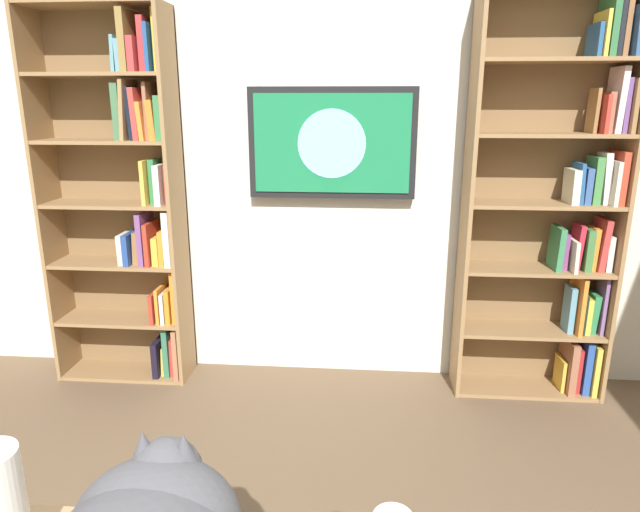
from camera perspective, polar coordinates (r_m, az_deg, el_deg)
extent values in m
cube|color=silver|center=(3.25, 0.31, 10.50)|extent=(4.52, 0.06, 2.70)
cube|color=#937047|center=(3.37, 28.43, 4.63)|extent=(0.02, 0.28, 2.21)
cube|color=#937047|center=(3.13, 14.87, 5.30)|extent=(0.02, 0.28, 2.21)
cube|color=brown|center=(3.35, 21.25, 5.41)|extent=(0.82, 0.01, 2.21)
cube|color=#937047|center=(3.58, 20.09, -12.53)|extent=(0.78, 0.27, 0.02)
cube|color=#937047|center=(3.43, 20.66, -7.11)|extent=(0.78, 0.27, 0.02)
cube|color=#937047|center=(3.31, 21.26, -1.24)|extent=(0.78, 0.27, 0.02)
cube|color=#937047|center=(3.23, 21.90, 4.99)|extent=(0.78, 0.27, 0.02)
cube|color=#937047|center=(3.19, 22.57, 11.45)|extent=(0.78, 0.27, 0.02)
cube|color=#937047|center=(3.19, 23.28, 17.98)|extent=(0.78, 0.27, 0.02)
cube|color=gold|center=(3.63, 25.97, -10.02)|extent=(0.03, 0.24, 0.30)
cube|color=#2A4F9E|center=(3.59, 25.48, -10.00)|extent=(0.04, 0.17, 0.32)
cube|color=#AD2727|center=(3.61, 24.62, -10.25)|extent=(0.03, 0.18, 0.27)
cube|color=#985E44|center=(3.57, 24.12, -10.06)|extent=(0.04, 0.23, 0.31)
cube|color=gold|center=(3.60, 23.44, -10.92)|extent=(0.02, 0.15, 0.18)
cube|color=slate|center=(3.47, 26.91, -4.43)|extent=(0.02, 0.14, 0.33)
cube|color=#2E8049|center=(3.49, 26.09, -5.16)|extent=(0.05, 0.14, 0.22)
cube|color=gold|center=(3.48, 25.52, -5.29)|extent=(0.03, 0.17, 0.21)
cube|color=black|center=(3.45, 25.23, -5.22)|extent=(0.02, 0.15, 0.23)
cube|color=orange|center=(3.43, 24.89, -4.38)|extent=(0.02, 0.22, 0.33)
cube|color=#5D95AF|center=(3.43, 24.24, -4.95)|extent=(0.03, 0.12, 0.26)
cube|color=beige|center=(3.41, 27.26, 0.43)|extent=(0.03, 0.17, 0.19)
cube|color=#AE3835|center=(3.39, 26.80, 1.16)|extent=(0.05, 0.19, 0.28)
cube|color=orange|center=(3.37, 26.15, 0.74)|extent=(0.04, 0.12, 0.23)
cube|color=#3F723C|center=(3.36, 25.59, 0.72)|extent=(0.04, 0.17, 0.23)
cube|color=#B72737|center=(3.34, 24.86, 0.92)|extent=(0.04, 0.14, 0.25)
cube|color=beige|center=(3.32, 24.36, 0.21)|extent=(0.02, 0.22, 0.17)
cube|color=#803F7A|center=(3.33, 23.66, 0.56)|extent=(0.03, 0.14, 0.20)
cube|color=#347B4E|center=(3.30, 23.13, 0.82)|extent=(0.04, 0.18, 0.24)
cube|color=#BE3F28|center=(3.33, 28.15, 7.16)|extent=(0.03, 0.22, 0.28)
cube|color=beige|center=(3.30, 27.68, 6.74)|extent=(0.02, 0.21, 0.23)
cube|color=silver|center=(3.30, 27.15, 7.14)|extent=(0.05, 0.13, 0.27)
cube|color=#428442|center=(3.29, 26.29, 7.04)|extent=(0.04, 0.17, 0.25)
cube|color=#375590|center=(3.26, 25.56, 6.56)|extent=(0.03, 0.15, 0.19)
cube|color=#25558D|center=(3.26, 24.99, 6.83)|extent=(0.03, 0.16, 0.21)
cube|color=beige|center=(3.25, 24.46, 6.57)|extent=(0.04, 0.17, 0.18)
cube|color=olive|center=(3.30, 29.16, 13.31)|extent=(0.02, 0.19, 0.27)
cube|color=#6E4B8B|center=(3.30, 28.63, 13.41)|extent=(0.02, 0.15, 0.27)
cube|color=silver|center=(3.30, 28.12, 13.94)|extent=(0.04, 0.18, 0.33)
cube|color=#9A634B|center=(3.28, 27.33, 12.97)|extent=(0.03, 0.15, 0.20)
cube|color=#BC3429|center=(3.25, 26.84, 12.91)|extent=(0.02, 0.22, 0.19)
cube|color=olive|center=(3.25, 26.27, 13.25)|extent=(0.02, 0.13, 0.22)
cube|color=#2B723E|center=(3.31, 29.98, 18.97)|extent=(0.03, 0.19, 0.20)
cube|color=#315687|center=(3.30, 29.37, 19.40)|extent=(0.03, 0.22, 0.24)
cube|color=#98653F|center=(3.30, 28.78, 20.07)|extent=(0.03, 0.13, 0.30)
cube|color=black|center=(3.28, 28.28, 20.24)|extent=(0.02, 0.14, 0.31)
cube|color=#336F41|center=(3.28, 27.50, 20.47)|extent=(0.03, 0.22, 0.33)
cube|color=#E3C545|center=(3.25, 26.90, 19.62)|extent=(0.02, 0.19, 0.22)
cube|color=#28558C|center=(3.25, 26.36, 19.20)|extent=(0.02, 0.18, 0.16)
cube|color=#937047|center=(3.27, -14.50, 5.11)|extent=(0.02, 0.28, 2.14)
cube|color=#937047|center=(3.60, -26.11, 4.93)|extent=(0.02, 0.28, 2.14)
cube|color=brown|center=(3.54, -19.67, 5.45)|extent=(0.79, 0.01, 2.14)
cube|color=#937047|center=(3.74, -19.02, -11.12)|extent=(0.74, 0.27, 0.02)
cube|color=#937047|center=(3.60, -19.51, -6.07)|extent=(0.74, 0.27, 0.02)
cube|color=#937047|center=(3.49, -20.03, -0.66)|extent=(0.74, 0.27, 0.02)
cube|color=#937047|center=(3.42, -20.58, 5.04)|extent=(0.74, 0.27, 0.02)
cube|color=#937047|center=(3.38, -21.16, 10.94)|extent=(0.74, 0.27, 0.02)
cube|color=#937047|center=(3.37, -21.77, 16.92)|extent=(0.74, 0.27, 0.02)
cube|color=#937047|center=(3.41, -22.41, 22.84)|extent=(0.74, 0.27, 0.02)
cube|color=#A36848|center=(3.53, -14.17, -9.34)|extent=(0.03, 0.22, 0.32)
cube|color=#B63730|center=(3.56, -14.68, -9.83)|extent=(0.03, 0.12, 0.24)
cube|color=#326F50|center=(3.56, -15.25, -9.25)|extent=(0.03, 0.16, 0.31)
cube|color=gold|center=(3.62, -15.48, -10.02)|extent=(0.03, 0.16, 0.18)
cube|color=black|center=(3.60, -16.14, -9.81)|extent=(0.04, 0.20, 0.22)
cube|color=orange|center=(3.42, -14.42, -3.81)|extent=(0.02, 0.19, 0.31)
cube|color=orange|center=(3.45, -14.88, -4.62)|extent=(0.03, 0.23, 0.21)
cube|color=silver|center=(3.45, -15.46, -4.87)|extent=(0.02, 0.20, 0.18)
cube|color=orange|center=(3.46, -15.93, -4.62)|extent=(0.02, 0.20, 0.21)
cube|color=#B43425|center=(3.48, -16.35, -4.80)|extent=(0.02, 0.24, 0.18)
cube|color=silver|center=(3.31, -14.99, 1.94)|extent=(0.04, 0.22, 0.32)
cube|color=orange|center=(3.35, -15.48, 1.04)|extent=(0.03, 0.22, 0.20)
cube|color=gold|center=(3.37, -16.09, 0.74)|extent=(0.04, 0.20, 0.16)
cube|color=#B23425|center=(3.36, -16.89, 1.33)|extent=(0.03, 0.21, 0.25)
cube|color=#774782|center=(3.37, -17.48, 1.84)|extent=(0.03, 0.21, 0.30)
cube|color=#A36F3D|center=(3.41, -18.05, 0.93)|extent=(0.05, 0.14, 0.19)
cube|color=navy|center=(3.42, -18.83, 0.84)|extent=(0.03, 0.20, 0.18)
cube|color=beige|center=(3.44, -19.36, 0.84)|extent=(0.03, 0.18, 0.17)
cube|color=#BD362D|center=(3.26, -15.17, 7.15)|extent=(0.02, 0.14, 0.22)
cube|color=silver|center=(3.26, -15.88, 7.15)|extent=(0.03, 0.21, 0.22)
cube|color=#337C43|center=(3.29, -16.55, 7.40)|extent=(0.03, 0.13, 0.25)
cube|color=#ECB044|center=(3.30, -17.18, 7.33)|extent=(0.02, 0.21, 0.25)
cube|color=#397C47|center=(3.22, -15.86, 13.49)|extent=(0.03, 0.18, 0.24)
cube|color=orange|center=(3.24, -16.48, 13.26)|extent=(0.05, 0.19, 0.21)
cube|color=#956246|center=(3.26, -17.05, 14.05)|extent=(0.02, 0.16, 0.31)
cube|color=orange|center=(3.27, -17.44, 13.12)|extent=(0.04, 0.21, 0.21)
cube|color=#C33C35|center=(3.29, -17.97, 13.72)|extent=(0.04, 0.22, 0.28)
cube|color=black|center=(3.29, -18.67, 13.74)|extent=(0.04, 0.14, 0.29)
cube|color=#99774B|center=(3.30, -19.09, 14.00)|extent=(0.04, 0.21, 0.32)
cube|color=#42714A|center=(3.32, -19.68, 13.79)|extent=(0.04, 0.18, 0.30)
cube|color=gold|center=(3.25, -16.26, 20.48)|extent=(0.03, 0.12, 0.32)
cube|color=#214D89|center=(3.25, -16.81, 19.76)|extent=(0.02, 0.21, 0.24)
cube|color=#B73436|center=(3.27, -17.38, 19.99)|extent=(0.03, 0.18, 0.28)
cube|color=#C33938|center=(3.27, -18.22, 19.04)|extent=(0.04, 0.22, 0.18)
cube|color=olive|center=(3.31, -19.01, 20.12)|extent=(0.04, 0.23, 0.31)
cube|color=#6196AC|center=(3.32, -19.45, 18.77)|extent=(0.03, 0.21, 0.17)
cube|color=#5E96A1|center=(3.32, -20.04, 18.90)|extent=(0.02, 0.17, 0.18)
cube|color=black|center=(3.16, 1.25, 11.51)|extent=(0.94, 0.06, 0.61)
cube|color=#1E7F4C|center=(3.13, 1.21, 11.47)|extent=(0.87, 0.01, 0.54)
cylinder|color=#8CCCEA|center=(3.12, 1.21, 11.46)|extent=(0.38, 0.00, 0.38)
sphere|color=#4C4C51|center=(1.07, -15.54, -20.87)|extent=(0.13, 0.13, 0.13)
cone|color=#4C4C51|center=(1.03, -13.78, -18.97)|extent=(0.06, 0.06, 0.07)
cone|color=#4C4C51|center=(1.05, -17.66, -18.45)|extent=(0.06, 0.06, 0.07)
cone|color=beige|center=(1.03, -13.87, -19.38)|extent=(0.03, 0.03, 0.05)
cone|color=beige|center=(1.05, -17.76, -18.85)|extent=(0.03, 0.03, 0.05)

